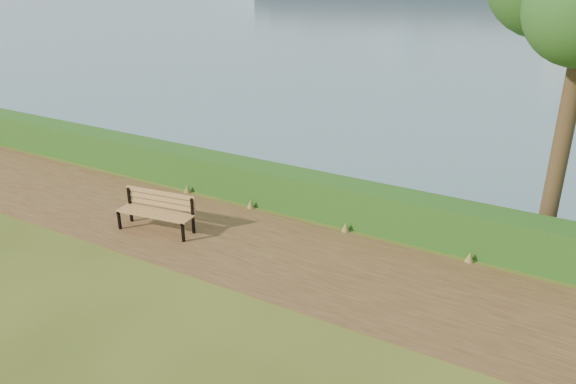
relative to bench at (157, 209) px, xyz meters
The scene contains 4 objects.
ground 2.38m from the bench, ahead, with size 140.00×140.00×0.00m, color #455016.
path 2.41m from the bench, ahead, with size 40.00×3.40×0.01m, color #4F311B.
hedge 3.55m from the bench, 49.24° to the left, with size 32.00×0.85×1.00m, color #1C4513.
bench is the anchor object (origin of this frame).
Camera 1 is at (6.38, -8.99, 6.03)m, focal length 35.00 mm.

